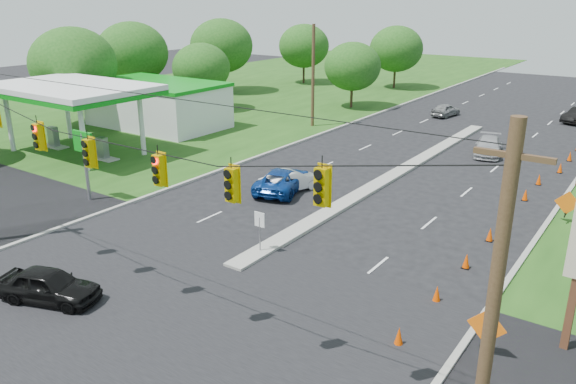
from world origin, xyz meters
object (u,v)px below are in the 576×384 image
Objects in this scene: white_sedan at (291,180)px; blue_pickup at (283,180)px; black_sedan at (49,286)px; gas_station at (145,101)px.

blue_pickup is (-0.38, -0.34, 0.05)m from white_sedan.
blue_pickup is at bearing -18.74° from black_sedan.
blue_pickup is (-0.23, 15.85, 0.02)m from black_sedan.
gas_station is at bearing 21.74° from black_sedan.
gas_station is at bearing 2.81° from white_sedan.
white_sedan is (0.15, 16.19, -0.03)m from black_sedan.
gas_station is 3.91× the size of blue_pickup.
white_sedan is 0.51m from blue_pickup.
gas_station is 4.92× the size of black_sedan.
white_sedan is at bearing -17.17° from gas_station.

